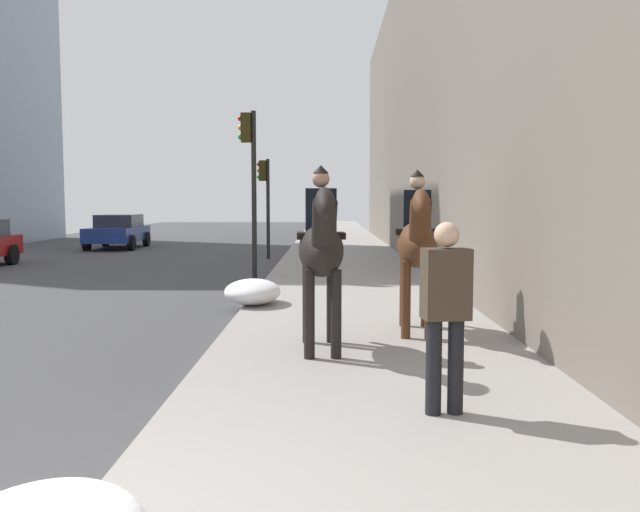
# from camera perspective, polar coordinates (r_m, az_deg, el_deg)

# --- Properties ---
(mounted_horse_near) EXTENTS (2.15, 0.64, 2.33)m
(mounted_horse_near) POSITION_cam_1_polar(r_m,az_deg,el_deg) (8.11, 0.11, 0.73)
(mounted_horse_near) COLOR black
(mounted_horse_near) RESTS_ON sidewalk_slab
(mounted_horse_far) EXTENTS (2.15, 0.68, 2.33)m
(mounted_horse_far) POSITION_cam_1_polar(r_m,az_deg,el_deg) (9.35, 8.44, 1.21)
(mounted_horse_far) COLOR #4C2B16
(mounted_horse_far) RESTS_ON sidewalk_slab
(pedestrian_greeting) EXTENTS (0.31, 0.43, 1.70)m
(pedestrian_greeting) POSITION_cam_1_polar(r_m,az_deg,el_deg) (5.84, 10.88, -4.18)
(pedestrian_greeting) COLOR black
(pedestrian_greeting) RESTS_ON sidewalk_slab
(car_near_lane) EXTENTS (4.26, 2.16, 1.44)m
(car_near_lane) POSITION_cam_1_polar(r_m,az_deg,el_deg) (29.21, -17.16, 2.11)
(car_near_lane) COLOR navy
(car_near_lane) RESTS_ON ground
(traffic_light_near_curb) EXTENTS (0.20, 0.44, 4.17)m
(traffic_light_near_curb) POSITION_cam_1_polar(r_m,az_deg,el_deg) (16.09, -6.08, 7.53)
(traffic_light_near_curb) COLOR black
(traffic_light_near_curb) RESTS_ON ground
(traffic_light_far_curb) EXTENTS (0.20, 0.44, 3.45)m
(traffic_light_far_curb) POSITION_cam_1_polar(r_m,az_deg,el_deg) (22.77, -4.79, 5.60)
(traffic_light_far_curb) COLOR black
(traffic_light_far_curb) RESTS_ON ground
(snow_pile_far) EXTENTS (1.33, 1.03, 0.46)m
(snow_pile_far) POSITION_cam_1_polar(r_m,az_deg,el_deg) (12.06, -5.89, -3.10)
(snow_pile_far) COLOR white
(snow_pile_far) RESTS_ON sidewalk_slab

